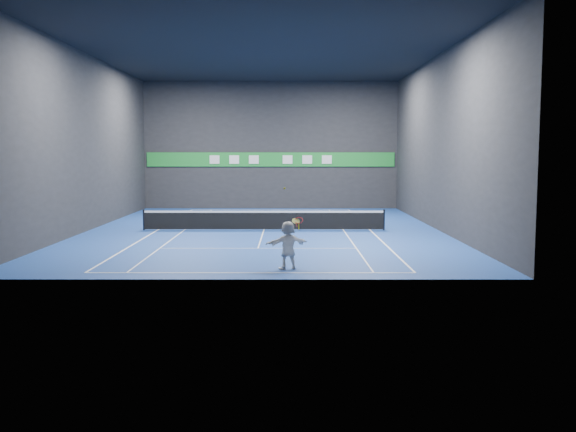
{
  "coord_description": "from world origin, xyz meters",
  "views": [
    {
      "loc": [
        1.28,
        -32.88,
        3.97
      ],
      "look_at": [
        1.26,
        -7.83,
        1.5
      ],
      "focal_mm": 40.0,
      "sensor_mm": 36.0,
      "label": 1
    }
  ],
  "objects_px": {
    "tennis_racket": "(298,221)",
    "tennis_net": "(264,220)",
    "player": "(288,245)",
    "tennis_ball": "(285,188)"
  },
  "relations": [
    {
      "from": "tennis_ball",
      "to": "player",
      "type": "bearing_deg",
      "value": -33.99
    },
    {
      "from": "tennis_racket",
      "to": "tennis_net",
      "type": "bearing_deg",
      "value": 98.25
    },
    {
      "from": "tennis_net",
      "to": "player",
      "type": "bearing_deg",
      "value": -83.58
    },
    {
      "from": "tennis_ball",
      "to": "tennis_net",
      "type": "xyz_separation_m",
      "value": [
        -1.14,
        11.09,
        -2.23
      ]
    },
    {
      "from": "player",
      "to": "tennis_ball",
      "type": "xyz_separation_m",
      "value": [
        -0.11,
        0.08,
        1.94
      ]
    },
    {
      "from": "tennis_net",
      "to": "tennis_racket",
      "type": "height_order",
      "value": "tennis_racket"
    },
    {
      "from": "tennis_ball",
      "to": "tennis_racket",
      "type": "height_order",
      "value": "tennis_ball"
    },
    {
      "from": "tennis_ball",
      "to": "tennis_net",
      "type": "height_order",
      "value": "tennis_ball"
    },
    {
      "from": "tennis_net",
      "to": "tennis_ball",
      "type": "bearing_deg",
      "value": -84.11
    },
    {
      "from": "player",
      "to": "tennis_net",
      "type": "height_order",
      "value": "player"
    }
  ]
}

